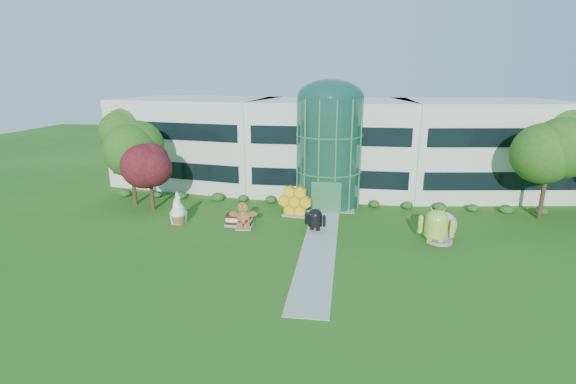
% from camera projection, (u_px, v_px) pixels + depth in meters
% --- Properties ---
extents(ground, '(140.00, 140.00, 0.00)m').
position_uv_depth(ground, '(318.00, 254.00, 28.37)').
color(ground, '#215114').
rests_on(ground, ground).
extents(building, '(46.00, 15.00, 9.30)m').
position_uv_depth(building, '(332.00, 145.00, 44.27)').
color(building, beige).
rests_on(building, ground).
extents(atrium, '(6.00, 6.00, 9.80)m').
position_uv_depth(atrium, '(329.00, 152.00, 38.49)').
color(atrium, '#194738').
rests_on(atrium, ground).
extents(walkway, '(2.40, 20.00, 0.04)m').
position_uv_depth(walkway, '(320.00, 242.00, 30.27)').
color(walkway, '#9E9E93').
rests_on(walkway, ground).
extents(tree_red, '(4.00, 4.00, 6.00)m').
position_uv_depth(tree_red, '(150.00, 178.00, 36.90)').
color(tree_red, '#3F0C14').
rests_on(tree_red, ground).
extents(trees_backdrop, '(52.00, 8.00, 8.40)m').
position_uv_depth(trees_backdrop, '(329.00, 157.00, 39.63)').
color(trees_backdrop, '#234F13').
rests_on(trees_backdrop, ground).
extents(android_green, '(3.00, 2.40, 2.97)m').
position_uv_depth(android_green, '(436.00, 224.00, 29.76)').
color(android_green, '#9AC23E').
rests_on(android_green, ground).
extents(android_black, '(2.03, 1.61, 2.04)m').
position_uv_depth(android_black, '(315.00, 218.00, 32.41)').
color(android_black, black).
rests_on(android_black, ground).
extents(donut, '(2.47, 1.55, 2.39)m').
position_uv_depth(donut, '(441.00, 226.00, 30.10)').
color(donut, '#D85287').
rests_on(donut, ground).
extents(gingerbread, '(2.55, 1.31, 2.24)m').
position_uv_depth(gingerbread, '(243.00, 216.00, 32.69)').
color(gingerbread, brown).
rests_on(gingerbread, ground).
extents(ice_cream_sandwich, '(2.25, 1.15, 1.00)m').
position_uv_depth(ice_cream_sandwich, '(239.00, 220.00, 33.57)').
color(ice_cream_sandwich, black).
rests_on(ice_cream_sandwich, ground).
extents(honeycomb, '(3.21, 1.54, 2.42)m').
position_uv_depth(honeycomb, '(295.00, 203.00, 35.71)').
color(honeycomb, yellow).
rests_on(honeycomb, ground).
extents(froyo, '(2.05, 2.05, 2.64)m').
position_uv_depth(froyo, '(178.00, 207.00, 34.05)').
color(froyo, white).
rests_on(froyo, ground).
extents(cupcake, '(1.36, 1.36, 1.44)m').
position_uv_depth(cupcake, '(178.00, 216.00, 33.94)').
color(cupcake, white).
rests_on(cupcake, ground).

